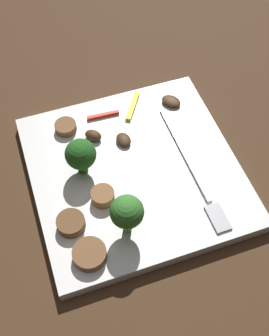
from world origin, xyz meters
name	(u,v)px	position (x,y,z in m)	size (l,w,h in m)	color
ground_plane	(134,175)	(0.00, 0.00, 0.00)	(1.40, 1.40, 0.00)	#422B19
plate	(134,172)	(0.00, 0.00, 0.01)	(0.24, 0.24, 0.02)	white
fork	(196,175)	(0.03, 0.06, 0.02)	(0.18, 0.02, 0.00)	silver
broccoli_floret_0	(81,155)	(-0.02, -0.06, 0.05)	(0.04, 0.04, 0.05)	#296420
broccoli_floret_1	(127,212)	(0.07, -0.03, 0.05)	(0.04, 0.04, 0.06)	#408630
sausage_slice_0	(90,254)	(0.09, -0.08, 0.02)	(0.04, 0.04, 0.01)	brown
sausage_slice_1	(71,223)	(0.05, -0.09, 0.02)	(0.03, 0.03, 0.01)	brown
sausage_slice_2	(66,127)	(-0.08, -0.06, 0.02)	(0.03, 0.03, 0.01)	brown
sausage_slice_3	(103,196)	(0.03, -0.05, 0.02)	(0.03, 0.03, 0.01)	brown
mushroom_0	(121,140)	(-0.04, 0.00, 0.02)	(0.02, 0.02, 0.01)	#422B19
mushroom_1	(171,101)	(-0.08, 0.08, 0.02)	(0.03, 0.02, 0.01)	#4C331E
mushroom_2	(93,135)	(-0.06, -0.03, 0.02)	(0.02, 0.01, 0.01)	#422B19
pepper_strip_0	(103,115)	(-0.09, -0.01, 0.02)	(0.04, 0.00, 0.00)	red
pepper_strip_2	(133,106)	(-0.09, 0.03, 0.02)	(0.05, 0.01, 0.00)	yellow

